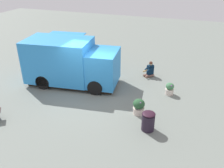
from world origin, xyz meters
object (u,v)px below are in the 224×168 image
trash_bin (148,121)px  planter_flowering_near (139,106)px  person_customer (150,71)px  food_truck (70,63)px  planter_flowering_far (170,89)px

trash_bin → planter_flowering_near: bearing=32.3°
person_customer → trash_bin: (-4.98, -0.94, 0.06)m
food_truck → person_customer: size_ratio=5.55×
planter_flowering_near → person_customer: bearing=4.5°
planter_flowering_near → trash_bin: (-0.98, -0.62, 0.04)m
planter_flowering_near → planter_flowering_far: planter_flowering_near is taller
planter_flowering_far → food_truck: bearing=95.5°
planter_flowering_far → trash_bin: size_ratio=0.78×
person_customer → trash_bin: bearing=-169.4°
person_customer → planter_flowering_far: 2.27m
planter_flowering_far → planter_flowering_near: bearing=154.3°
planter_flowering_near → planter_flowering_far: 2.43m
person_customer → food_truck: bearing=120.9°
food_truck → trash_bin: food_truck is taller
planter_flowering_near → planter_flowering_far: (2.19, -1.05, -0.05)m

